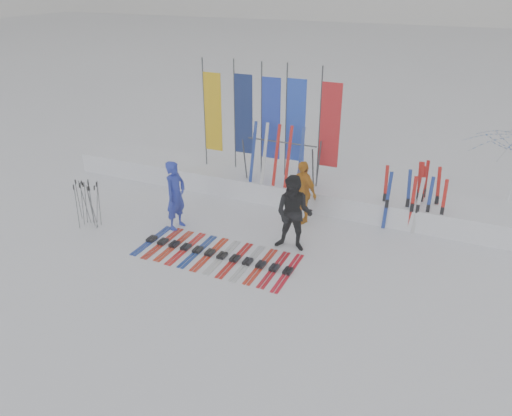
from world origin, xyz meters
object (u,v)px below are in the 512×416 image
at_px(person_blue, 176,195).
at_px(person_black, 294,214).
at_px(person_yellow, 302,192).
at_px(ski_row, 217,255).
at_px(ski_rack, 281,156).

xyz_separation_m(person_blue, person_black, (3.09, 0.17, 0.03)).
relative_size(person_yellow, ski_row, 0.45).
bearing_deg(person_blue, ski_rack, -31.19).
height_order(person_blue, ski_row, person_blue).
relative_size(person_blue, ski_rack, 0.88).
bearing_deg(person_black, person_blue, 178.43).
xyz_separation_m(person_yellow, ski_row, (-1.19, -2.53, -0.80)).
bearing_deg(person_blue, person_yellow, -54.59).
height_order(person_black, person_yellow, person_black).
xyz_separation_m(person_blue, person_yellow, (2.78, 1.66, -0.07)).
bearing_deg(ski_rack, ski_row, -94.12).
distance_m(person_blue, person_yellow, 3.24).
relative_size(person_black, person_yellow, 1.11).
bearing_deg(person_black, person_yellow, 97.19).
bearing_deg(person_blue, ski_row, -114.13).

